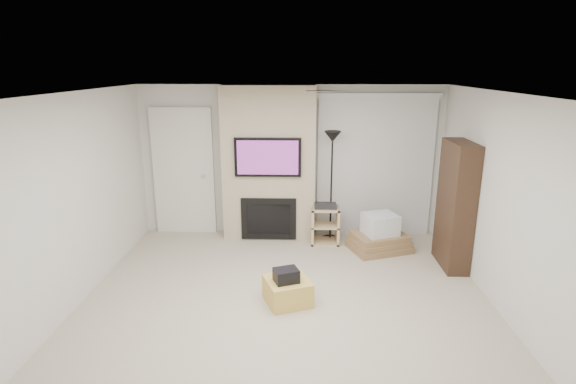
{
  "coord_description": "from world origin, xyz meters",
  "views": [
    {
      "loc": [
        0.16,
        -4.6,
        2.78
      ],
      "look_at": [
        0.0,
        1.2,
        1.15
      ],
      "focal_mm": 28.0,
      "sensor_mm": 36.0,
      "label": 1
    }
  ],
  "objects_px": {
    "ottoman": "(287,291)",
    "av_stand": "(325,222)",
    "bookshelf": "(455,205)",
    "box_stack": "(379,236)",
    "floor_lamp": "(332,155)"
  },
  "relations": [
    {
      "from": "ottoman",
      "to": "av_stand",
      "type": "height_order",
      "value": "av_stand"
    },
    {
      "from": "av_stand",
      "to": "bookshelf",
      "type": "xyz_separation_m",
      "value": [
        1.77,
        -0.8,
        0.55
      ]
    },
    {
      "from": "box_stack",
      "to": "av_stand",
      "type": "bearing_deg",
      "value": 161.61
    },
    {
      "from": "av_stand",
      "to": "box_stack",
      "type": "xyz_separation_m",
      "value": [
        0.84,
        -0.28,
        -0.12
      ]
    },
    {
      "from": "floor_lamp",
      "to": "av_stand",
      "type": "distance_m",
      "value": 1.09
    },
    {
      "from": "av_stand",
      "to": "box_stack",
      "type": "bearing_deg",
      "value": -18.39
    },
    {
      "from": "bookshelf",
      "to": "box_stack",
      "type": "bearing_deg",
      "value": 150.71
    },
    {
      "from": "ottoman",
      "to": "box_stack",
      "type": "distance_m",
      "value": 2.17
    },
    {
      "from": "bookshelf",
      "to": "ottoman",
      "type": "bearing_deg",
      "value": -153.81
    },
    {
      "from": "av_stand",
      "to": "bookshelf",
      "type": "height_order",
      "value": "bookshelf"
    },
    {
      "from": "floor_lamp",
      "to": "av_stand",
      "type": "bearing_deg",
      "value": -122.67
    },
    {
      "from": "ottoman",
      "to": "floor_lamp",
      "type": "xyz_separation_m",
      "value": [
        0.65,
        2.09,
        1.27
      ]
    },
    {
      "from": "floor_lamp",
      "to": "av_stand",
      "type": "relative_size",
      "value": 2.73
    },
    {
      "from": "av_stand",
      "to": "ottoman",
      "type": "bearing_deg",
      "value": -105.81
    },
    {
      "from": "floor_lamp",
      "to": "bookshelf",
      "type": "height_order",
      "value": "floor_lamp"
    }
  ]
}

